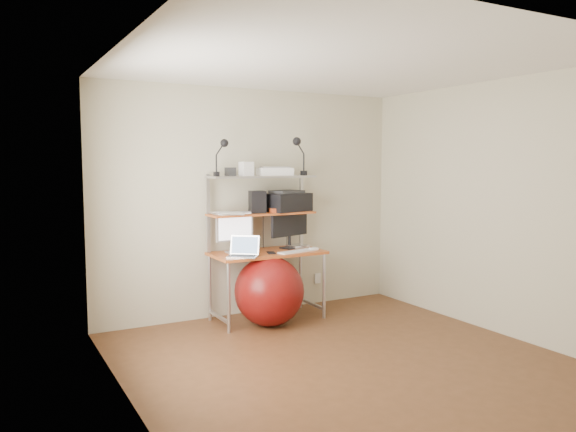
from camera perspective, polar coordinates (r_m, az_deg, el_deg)
name	(u,v)px	position (r m, az deg, el deg)	size (l,w,h in m)	color
room	(344,215)	(4.73, 5.69, 0.06)	(3.60, 3.60, 3.60)	brown
computer_desk	(265,231)	(6.06, -2.39, -1.54)	(1.20, 0.60, 1.57)	#C85F26
wall_outlet	(318,278)	(6.81, 3.02, -6.34)	(0.08, 0.01, 0.12)	white
monitor_silver	(235,229)	(5.97, -5.43, -1.33)	(0.42, 0.15, 0.47)	#AEADB2
monitor_black	(290,223)	(6.24, 0.16, -0.77)	(0.53, 0.23, 0.55)	black
laptop	(244,252)	(5.74, -4.50, -3.67)	(0.38, 0.37, 0.26)	silver
keyboard	(297,251)	(6.00, 0.88, -3.62)	(0.44, 0.12, 0.01)	white
mouse	(314,249)	(6.14, 2.62, -3.35)	(0.09, 0.06, 0.03)	white
mac_mini	(298,246)	(6.28, 0.98, -3.10)	(0.20, 0.20, 0.04)	silver
phone	(271,253)	(5.92, -1.73, -3.75)	(0.08, 0.14, 0.01)	black
printer	(287,201)	(6.25, -0.13, 1.49)	(0.56, 0.45, 0.23)	black
nas_cube	(257,202)	(6.06, -3.14, 1.45)	(0.16, 0.16, 0.24)	black
red_box	(278,210)	(6.09, -1.04, 0.58)	(0.18, 0.12, 0.05)	#BF461E
scanner	(275,171)	(6.17, -1.37, 4.57)	(0.40, 0.30, 0.10)	white
box_white	(246,169)	(5.98, -4.26, 4.80)	(0.13, 0.11, 0.15)	white
box_grey	(230,172)	(5.99, -5.87, 4.50)	(0.09, 0.09, 0.09)	#2E2F31
clip_lamp_left	(223,149)	(5.82, -6.65, 6.77)	(0.15, 0.08, 0.38)	black
clip_lamp_right	(298,148)	(6.17, 1.05, 6.96)	(0.17, 0.09, 0.42)	black
exercise_ball	(269,291)	(5.87, -1.93, -7.64)	(0.73, 0.73, 0.73)	maroon
paper_stack	(229,213)	(5.93, -6.03, 0.30)	(0.38, 0.40, 0.02)	white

